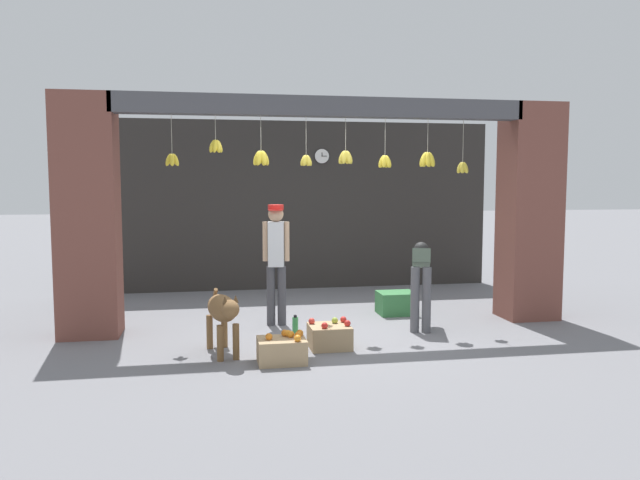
% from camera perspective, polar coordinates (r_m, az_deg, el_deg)
% --- Properties ---
extents(ground_plane, '(60.00, 60.00, 0.00)m').
position_cam_1_polar(ground_plane, '(7.82, 0.61, -8.33)').
color(ground_plane, slate).
extents(shop_back_wall, '(6.98, 0.12, 2.88)m').
position_cam_1_polar(shop_back_wall, '(10.77, -2.55, 3.17)').
color(shop_back_wall, '#2D2B28').
rests_on(shop_back_wall, ground_plane).
extents(shop_pillar_left, '(0.70, 0.60, 2.88)m').
position_cam_1_polar(shop_pillar_left, '(7.91, -20.48, 2.04)').
color(shop_pillar_left, brown).
rests_on(shop_pillar_left, ground_plane).
extents(shop_pillar_right, '(0.70, 0.60, 2.88)m').
position_cam_1_polar(shop_pillar_right, '(8.87, 18.60, 2.42)').
color(shop_pillar_right, brown).
rests_on(shop_pillar_right, ground_plane).
extents(storefront_awning, '(5.08, 0.27, 0.93)m').
position_cam_1_polar(storefront_awning, '(7.77, 0.58, 11.62)').
color(storefront_awning, '#4C4C51').
extents(dog, '(0.41, 1.00, 0.70)m').
position_cam_1_polar(dog, '(6.76, -8.86, -6.43)').
color(dog, brown).
rests_on(dog, ground_plane).
extents(shopkeeper, '(0.34, 0.27, 1.56)m').
position_cam_1_polar(shopkeeper, '(8.01, -4.04, -1.43)').
color(shopkeeper, '#424247').
rests_on(shopkeeper, ground_plane).
extents(worker_stooping, '(0.43, 0.79, 1.06)m').
position_cam_1_polar(worker_stooping, '(7.95, 9.22, -3.01)').
color(worker_stooping, '#56565B').
rests_on(worker_stooping, ground_plane).
extents(fruit_crate_oranges, '(0.49, 0.39, 0.32)m').
position_cam_1_polar(fruit_crate_oranges, '(6.50, -3.48, -9.98)').
color(fruit_crate_oranges, tan).
rests_on(fruit_crate_oranges, ground_plane).
extents(fruit_crate_apples, '(0.45, 0.44, 0.32)m').
position_cam_1_polar(fruit_crate_apples, '(7.04, 0.88, -8.76)').
color(fruit_crate_apples, tan).
rests_on(fruit_crate_apples, ground_plane).
extents(produce_box_green, '(0.51, 0.42, 0.31)m').
position_cam_1_polar(produce_box_green, '(8.84, 6.99, -5.74)').
color(produce_box_green, '#387A42').
rests_on(produce_box_green, ground_plane).
extents(water_bottle, '(0.07, 0.07, 0.30)m').
position_cam_1_polar(water_bottle, '(7.39, -2.28, -8.06)').
color(water_bottle, '#38934C').
rests_on(water_bottle, ground_plane).
extents(wall_clock, '(0.26, 0.03, 0.26)m').
position_cam_1_polar(wall_clock, '(10.77, 0.17, 7.68)').
color(wall_clock, black).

